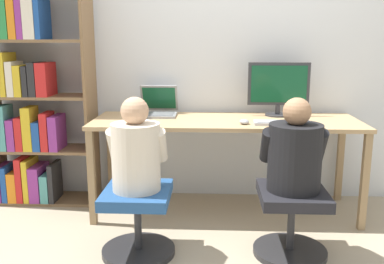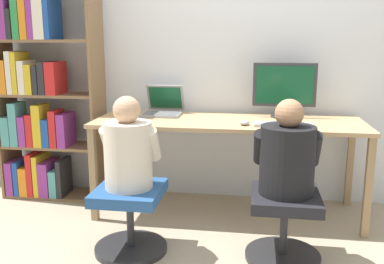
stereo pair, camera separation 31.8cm
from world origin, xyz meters
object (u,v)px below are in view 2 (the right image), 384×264
(office_chair_right, at_px, (130,214))
(person_at_monitor, at_px, (287,155))
(desktop_monitor, at_px, (284,90))
(keyboard, at_px, (283,125))
(laptop, at_px, (163,109))
(person_at_laptop, at_px, (128,150))
(bookshelf, at_px, (39,99))
(office_chair_left, at_px, (284,221))

(office_chair_right, distance_m, person_at_monitor, 1.07)
(desktop_monitor, distance_m, person_at_monitor, 0.94)
(keyboard, height_order, person_at_monitor, person_at_monitor)
(laptop, bearing_deg, person_at_monitor, -42.31)
(laptop, height_order, keyboard, laptop)
(keyboard, height_order, person_at_laptop, person_at_laptop)
(person_at_monitor, relative_size, person_at_laptop, 0.99)
(bookshelf, bearing_deg, desktop_monitor, 1.76)
(office_chair_left, distance_m, person_at_monitor, 0.43)
(office_chair_right, height_order, person_at_monitor, person_at_monitor)
(desktop_monitor, relative_size, office_chair_left, 1.04)
(laptop, xyz_separation_m, bookshelf, (-1.07, -0.05, 0.07))
(desktop_monitor, xyz_separation_m, bookshelf, (-2.05, -0.06, -0.11))
(office_chair_right, bearing_deg, keyboard, 29.94)
(office_chair_left, relative_size, bookshelf, 0.26)
(desktop_monitor, bearing_deg, bookshelf, -178.24)
(office_chair_left, relative_size, person_at_laptop, 0.81)
(office_chair_right, relative_size, person_at_laptop, 0.81)
(laptop, distance_m, person_at_monitor, 1.31)
(desktop_monitor, distance_m, keyboard, 0.43)
(keyboard, relative_size, office_chair_left, 0.87)
(person_at_monitor, relative_size, bookshelf, 0.32)
(desktop_monitor, distance_m, office_chair_left, 1.15)
(keyboard, height_order, office_chair_right, keyboard)
(office_chair_right, distance_m, bookshelf, 1.50)
(desktop_monitor, distance_m, bookshelf, 2.06)
(person_at_laptop, bearing_deg, laptop, 88.72)
(desktop_monitor, relative_size, laptop, 1.42)
(office_chair_right, relative_size, person_at_monitor, 0.81)
(desktop_monitor, xyz_separation_m, laptop, (-0.98, -0.02, -0.17))
(laptop, relative_size, office_chair_left, 0.73)
(person_at_monitor, bearing_deg, office_chair_right, -177.28)
(office_chair_left, bearing_deg, laptop, 137.55)
(person_at_monitor, xyz_separation_m, bookshelf, (-2.03, 0.83, 0.19))
(person_at_laptop, bearing_deg, office_chair_right, -90.00)
(laptop, relative_size, person_at_monitor, 0.60)
(person_at_laptop, bearing_deg, keyboard, 29.75)
(office_chair_right, bearing_deg, laptop, 88.72)
(office_chair_left, xyz_separation_m, person_at_monitor, (-0.00, 0.00, 0.43))
(desktop_monitor, height_order, keyboard, desktop_monitor)
(office_chair_left, height_order, person_at_laptop, person_at_laptop)
(office_chair_left, bearing_deg, office_chair_right, -177.53)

